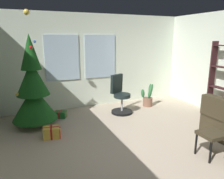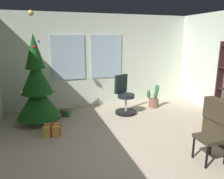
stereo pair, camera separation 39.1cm
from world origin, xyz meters
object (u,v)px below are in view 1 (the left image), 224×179
Objects in this scene: gift_box_red at (54,133)px; footstool at (212,136)px; gift_box_green at (60,114)px; gift_box_gold at (51,132)px; holiday_tree at (33,90)px; office_chair at (120,98)px; bookshelf at (221,86)px; potted_plant at (148,98)px.

footstool is at bearing -37.11° from gift_box_red.
footstool is 3.48m from gift_box_green.
footstool reaches higher than gift_box_red.
gift_box_red is at bearing -3.95° from gift_box_gold.
office_chair is at bearing 0.83° from holiday_tree.
bookshelf reaches higher than footstool.
bookshelf is at bearing -7.03° from gift_box_gold.
potted_plant is (0.98, 0.19, -0.16)m from office_chair.
potted_plant reaches higher than footstool.
office_chair is at bearing 100.32° from footstool.
gift_box_gold is at bearing -108.96° from gift_box_green.
footstool reaches higher than gift_box_green.
footstool reaches higher than gift_box_gold.
holiday_tree is 2.18m from office_chair.
gift_box_gold is (-0.36, -1.06, 0.03)m from gift_box_green.
bookshelf is 1.94m from potted_plant.
footstool is 2.81m from potted_plant.
office_chair is at bearing 148.30° from bookshelf.
footstool is 0.23× the size of bookshelf.
bookshelf is at bearing -7.06° from gift_box_red.
gift_box_gold is at bearing -72.98° from holiday_tree.
office_chair reaches higher than gift_box_red.
holiday_tree is at bearing 135.78° from footstool.
potted_plant is at bearing 126.78° from bookshelf.
bookshelf is at bearing -53.22° from potted_plant.
gift_box_gold is (-0.04, 0.00, 0.03)m from gift_box_red.
office_chair is 2.50m from bookshelf.
holiday_tree is (-2.61, 2.54, 0.47)m from footstool.
potted_plant reaches higher than gift_box_green.
holiday_tree is 7.28× the size of gift_box_gold.
footstool is 2.11m from bookshelf.
footstool is at bearing -44.22° from holiday_tree.
footstool is 3.67m from holiday_tree.
footstool is at bearing -100.56° from potted_plant.
potted_plant is at bearing 19.30° from gift_box_red.
footstool is at bearing -79.68° from office_chair.
office_chair reaches higher than gift_box_gold.
office_chair reaches higher than gift_box_green.
footstool is 0.17× the size of holiday_tree.
bookshelf is (3.96, -0.49, 0.73)m from gift_box_red.
gift_box_red is 0.46× the size of potted_plant.
gift_box_green is 0.99× the size of gift_box_gold.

